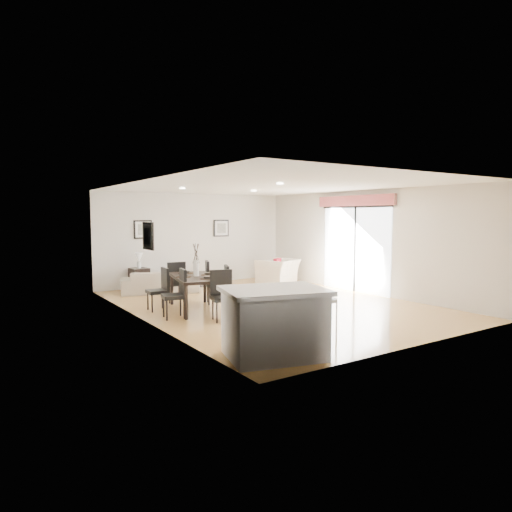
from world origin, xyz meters
TOP-DOWN VIEW (x-y plane):
  - ground at (0.00, 0.00)m, footprint 8.00×8.00m
  - wall_back at (0.00, 4.00)m, footprint 6.00×0.04m
  - wall_front at (0.00, -4.00)m, footprint 6.00×0.04m
  - wall_left at (-3.00, 0.00)m, footprint 0.04×8.00m
  - wall_right at (3.00, 0.00)m, footprint 0.04×8.00m
  - ceiling at (0.00, 0.00)m, footprint 6.00×8.00m
  - sofa at (-1.54, 2.91)m, footprint 2.13×1.35m
  - armchair at (2.03, 2.52)m, footprint 1.43×1.36m
  - courtyard_plant_a at (5.48, -0.47)m, footprint 0.74×0.68m
  - courtyard_plant_b at (5.68, 0.87)m, footprint 0.38×0.38m
  - dining_table at (-1.72, 0.35)m, footprint 1.27×1.94m
  - dining_chair_wnear at (-2.35, -0.11)m, footprint 0.52×0.52m
  - dining_chair_wfar at (-2.36, 0.79)m, footprint 0.44×0.44m
  - dining_chair_enear at (-1.09, -0.07)m, footprint 0.57×0.57m
  - dining_chair_efar at (-1.09, 0.82)m, footprint 0.58×0.58m
  - dining_chair_head at (-1.70, -0.76)m, footprint 0.54×0.54m
  - dining_chair_foot at (-1.73, 1.45)m, footprint 0.47×0.47m
  - vase at (-1.72, 0.35)m, footprint 0.91×1.40m
  - coffee_table at (-0.47, 3.40)m, footprint 1.09×0.78m
  - side_table at (-1.84, 3.66)m, footprint 0.49×0.49m
  - table_lamp at (-1.84, 3.65)m, footprint 0.22×0.22m
  - cushion at (1.93, 2.42)m, footprint 0.36×0.28m
  - kitchen_island at (-2.23, -3.23)m, footprint 1.66×1.43m
  - bar_stool at (-1.24, -3.23)m, footprint 0.34×0.34m
  - framed_print_back_left at (-1.60, 3.97)m, footprint 0.52×0.04m
  - framed_print_back_right at (0.90, 3.97)m, footprint 0.52×0.04m
  - framed_print_left_wall at (-2.97, -0.20)m, footprint 0.04×0.52m
  - sliding_door at (2.96, 0.30)m, footprint 0.12×2.70m
  - courtyard at (6.16, 0.87)m, footprint 6.00×6.00m

SIDE VIEW (x-z plane):
  - ground at x=0.00m, z-range 0.00..0.00m
  - coffee_table at x=-0.47m, z-range 0.00..0.40m
  - sofa at x=-1.54m, z-range 0.00..0.58m
  - side_table at x=-1.84m, z-range 0.00..0.60m
  - courtyard_plant_b at x=5.68m, z-range 0.00..0.65m
  - courtyard_plant_a at x=5.48m, z-range 0.00..0.68m
  - armchair at x=2.03m, z-range 0.00..0.73m
  - kitchen_island at x=-2.23m, z-range 0.01..1.00m
  - dining_chair_wfar at x=-2.36m, z-range 0.05..0.97m
  - dining_chair_foot at x=-1.73m, z-range 0.06..1.02m
  - dining_chair_enear at x=-1.09m, z-range 0.06..1.03m
  - dining_chair_wnear at x=-2.35m, z-range 0.06..1.03m
  - dining_chair_head at x=-1.70m, z-range 0.06..1.03m
  - dining_chair_efar at x=-1.09m, z-range 0.06..1.05m
  - cushion at x=1.93m, z-range 0.42..0.77m
  - bar_stool at x=-1.24m, z-range 0.27..1.03m
  - dining_table at x=-1.72m, z-range 0.30..1.04m
  - table_lamp at x=-1.84m, z-range 0.67..1.09m
  - courtyard at x=6.16m, z-range -0.08..1.92m
  - vase at x=-1.72m, z-range 0.68..1.39m
  - wall_back at x=0.00m, z-range 0.00..2.70m
  - wall_front at x=0.00m, z-range 0.00..2.70m
  - wall_left at x=-3.00m, z-range 0.00..2.70m
  - wall_right at x=3.00m, z-range 0.00..2.70m
  - framed_print_back_left at x=-1.60m, z-range 1.39..1.91m
  - framed_print_back_right at x=0.90m, z-range 1.39..1.91m
  - framed_print_left_wall at x=-2.97m, z-range 1.39..1.91m
  - sliding_door at x=2.96m, z-range 0.38..2.95m
  - ceiling at x=0.00m, z-range 2.69..2.71m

